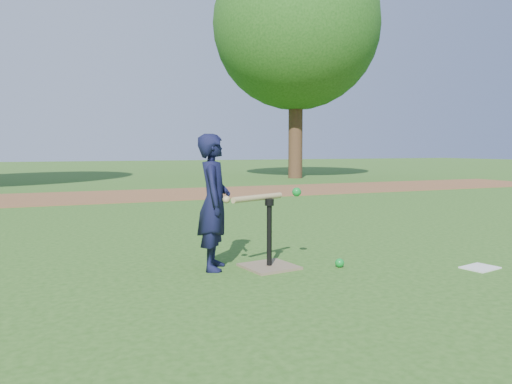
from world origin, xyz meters
name	(u,v)px	position (x,y,z in m)	size (l,w,h in m)	color
ground	(269,272)	(0.00, 0.00, 0.00)	(80.00, 80.00, 0.00)	#285116
dirt_strip	(130,196)	(0.00, 7.50, 0.01)	(24.00, 3.00, 0.01)	brown
child	(214,202)	(-0.39, 0.30, 0.59)	(0.43, 0.28, 1.18)	black
wiffle_ball_ground	(340,263)	(0.66, -0.08, 0.04)	(0.08, 0.08, 0.08)	#0B8225
clipboard	(480,268)	(1.78, -0.60, 0.01)	(0.30, 0.23, 0.01)	silver
batting_tee	(269,255)	(0.07, 0.15, 0.11)	(0.49, 0.49, 0.61)	#76634B
swing_action	(263,197)	(0.00, 0.12, 0.64)	(0.73, 0.30, 0.11)	tan
tree_right	(296,26)	(6.50, 12.00, 5.29)	(5.80, 5.80, 8.21)	#382316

